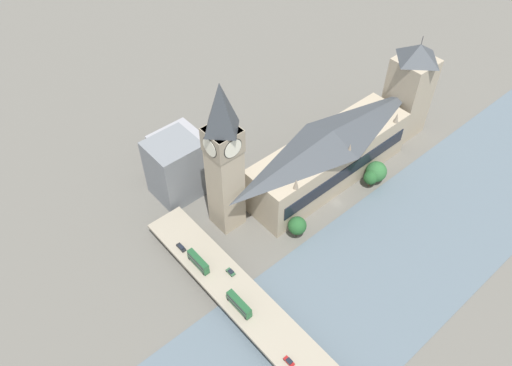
# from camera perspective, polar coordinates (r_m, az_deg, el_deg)

# --- Properties ---
(ground_plane) EXTENTS (600.00, 600.00, 0.00)m
(ground_plane) POSITION_cam_1_polar(r_m,az_deg,el_deg) (224.64, 9.21, -2.32)
(ground_plane) COLOR #605E56
(river_water) EXTENTS (59.64, 360.00, 0.30)m
(river_water) POSITION_cam_1_polar(r_m,az_deg,el_deg) (213.12, 16.32, -7.70)
(river_water) COLOR slate
(river_water) RESTS_ON ground_plane
(parliament_hall) EXTENTS (22.46, 82.48, 28.82)m
(parliament_hall) POSITION_cam_1_polar(r_m,az_deg,el_deg) (224.93, 8.40, 3.12)
(parliament_hall) COLOR tan
(parliament_hall) RESTS_ON ground_plane
(clock_tower) EXTENTS (12.39, 12.39, 71.00)m
(clock_tower) POSITION_cam_1_polar(r_m,az_deg,el_deg) (188.39, -3.71, 2.94)
(clock_tower) COLOR tan
(clock_tower) RESTS_ON ground_plane
(victoria_tower) EXTENTS (17.31, 17.31, 53.03)m
(victoria_tower) POSITION_cam_1_polar(r_m,az_deg,el_deg) (254.29, 17.08, 10.14)
(victoria_tower) COLOR tan
(victoria_tower) RESTS_ON ground_plane
(road_bridge) EXTENTS (151.29, 15.91, 5.83)m
(road_bridge) POSITION_cam_1_polar(r_m,az_deg,el_deg) (179.42, 3.58, -18.10)
(road_bridge) COLOR gray
(road_bridge) RESTS_ON ground_plane
(double_decker_bus_mid) EXTENTS (11.67, 2.59, 4.93)m
(double_decker_bus_mid) POSITION_cam_1_polar(r_m,az_deg,el_deg) (182.38, -1.95, -13.66)
(double_decker_bus_mid) COLOR #235B33
(double_decker_bus_mid) RESTS_ON road_bridge
(double_decker_bus_rear) EXTENTS (11.21, 2.49, 5.11)m
(double_decker_bus_rear) POSITION_cam_1_polar(r_m,az_deg,el_deg) (193.23, -6.62, -8.89)
(double_decker_bus_rear) COLOR #235B33
(double_decker_bus_rear) RESTS_ON road_bridge
(car_northbound_mid) EXTENTS (4.71, 1.83, 1.34)m
(car_northbound_mid) POSITION_cam_1_polar(r_m,az_deg,el_deg) (200.68, -8.55, -7.28)
(car_northbound_mid) COLOR black
(car_northbound_mid) RESTS_ON road_bridge
(car_northbound_tail) EXTENTS (4.05, 1.76, 1.49)m
(car_northbound_tail) POSITION_cam_1_polar(r_m,az_deg,el_deg) (175.17, 3.81, -19.68)
(car_northbound_tail) COLOR maroon
(car_northbound_tail) RESTS_ON road_bridge
(car_southbound_lead) EXTENTS (3.81, 1.91, 1.41)m
(car_southbound_lead) POSITION_cam_1_polar(r_m,az_deg,el_deg) (192.06, -2.92, -10.13)
(car_southbound_lead) COLOR #2D5638
(car_southbound_lead) RESTS_ON road_bridge
(city_block_west) EXTENTS (19.36, 20.58, 28.79)m
(city_block_west) POSITION_cam_1_polar(r_m,az_deg,el_deg) (219.29, -9.20, 1.64)
(city_block_west) COLOR slate
(city_block_west) RESTS_ON ground_plane
(city_block_center) EXTENTS (26.02, 21.33, 16.77)m
(city_block_center) POSITION_cam_1_polar(r_m,az_deg,el_deg) (234.47, -8.44, 3.28)
(city_block_center) COLOR #939399
(city_block_center) RESTS_ON ground_plane
(tree_embankment_near) EXTENTS (9.59, 9.59, 11.07)m
(tree_embankment_near) POSITION_cam_1_polar(r_m,az_deg,el_deg) (233.15, 13.58, 1.27)
(tree_embankment_near) COLOR brown
(tree_embankment_near) RESTS_ON ground_plane
(tree_embankment_mid) EXTENTS (6.53, 6.53, 8.88)m
(tree_embankment_mid) POSITION_cam_1_polar(r_m,az_deg,el_deg) (230.83, 12.97, 0.62)
(tree_embankment_mid) COLOR brown
(tree_embankment_mid) RESTS_ON ground_plane
(tree_embankment_far) EXTENTS (7.75, 7.75, 10.28)m
(tree_embankment_far) POSITION_cam_1_polar(r_m,az_deg,el_deg) (206.06, 4.73, -4.88)
(tree_embankment_far) COLOR brown
(tree_embankment_far) RESTS_ON ground_plane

